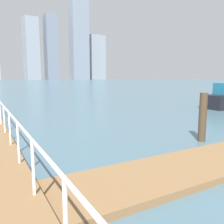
{
  "coord_description": "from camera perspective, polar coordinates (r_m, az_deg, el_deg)",
  "views": [
    {
      "loc": [
        -3.91,
        3.44,
        2.58
      ],
      "look_at": [
        0.19,
        10.77,
        1.3
      ],
      "focal_mm": 37.99,
      "sensor_mm": 36.0,
      "label": 1
    }
  ],
  "objects": [
    {
      "name": "skyline_tower_4",
      "position": [
        168.43,
        -14.43,
        14.76
      ],
      "size": [
        7.75,
        8.68,
        42.51
      ],
      "primitive_type": "cube",
      "rotation": [
        0.0,
        0.0,
        0.02
      ],
      "color": "slate",
      "rests_on": "ground_plane"
    },
    {
      "name": "skyline_tower_6",
      "position": [
        188.2,
        -3.86,
        12.92
      ],
      "size": [
        13.45,
        9.39,
        33.25
      ],
      "primitive_type": "cube",
      "rotation": [
        0.0,
        0.0,
        0.1
      ],
      "color": "#8C939E",
      "rests_on": "ground_plane"
    },
    {
      "name": "ground_plane",
      "position": [
        17.2,
        -15.76,
        -0.3
      ],
      "size": [
        300.0,
        300.0,
        0.0
      ],
      "primitive_type": "plane",
      "color": "#476675"
    },
    {
      "name": "dock_piling_2",
      "position": [
        10.02,
        20.99,
        -1.2
      ],
      "size": [
        0.3,
        0.3,
        1.93
      ],
      "primitive_type": "cylinder",
      "color": "#473826",
      "rests_on": "ground_plane"
    },
    {
      "name": "skyline_tower_3",
      "position": [
        168.37,
        -18.89,
        14.09
      ],
      "size": [
        9.35,
        11.05,
        39.71
      ],
      "primitive_type": "cube",
      "rotation": [
        0.0,
        0.0,
        0.08
      ],
      "color": "#8C939E",
      "rests_on": "ground_plane"
    },
    {
      "name": "skyline_tower_5",
      "position": [
        176.17,
        -7.93,
        17.65
      ],
      "size": [
        12.79,
        8.5,
        60.71
      ],
      "primitive_type": "cube",
      "rotation": [
        0.0,
        0.0,
        0.07
      ],
      "color": "gray",
      "rests_on": "ground_plane"
    },
    {
      "name": "boardwalk_railing",
      "position": [
        5.46,
        -20.46,
        -5.99
      ],
      "size": [
        0.06,
        28.01,
        1.08
      ],
      "color": "white",
      "rests_on": "boardwalk"
    }
  ]
}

